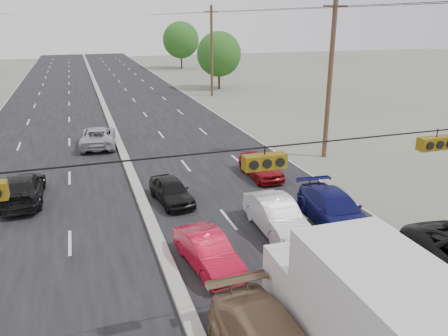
{
  "coord_description": "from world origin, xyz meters",
  "views": [
    {
      "loc": [
        -2.49,
        -8.88,
        8.63
      ],
      "look_at": [
        3.47,
        8.82,
        2.2
      ],
      "focal_mm": 35.0,
      "sensor_mm": 36.0,
      "label": 1
    }
  ],
  "objects_px": {
    "tree_right_far": "(181,40)",
    "oncoming_far": "(98,137)",
    "queue_car_e": "(261,166)",
    "box_truck": "(370,323)",
    "utility_pole_right_c": "(212,51)",
    "oncoming_near": "(22,188)",
    "queue_car_b": "(277,216)",
    "utility_pole_right_b": "(330,78)",
    "queue_car_d": "(334,210)",
    "tree_right_mid": "(219,54)",
    "red_sedan": "(208,252)",
    "queue_car_a": "(171,191)"
  },
  "relations": [
    {
      "from": "utility_pole_right_c",
      "to": "box_truck",
      "type": "distance_m",
      "value": 42.99
    },
    {
      "from": "utility_pole_right_c",
      "to": "tree_right_far",
      "type": "xyz_separation_m",
      "value": [
        3.5,
        30.0,
        -0.15
      ]
    },
    {
      "from": "queue_car_d",
      "to": "queue_car_b",
      "type": "bearing_deg",
      "value": -178.52
    },
    {
      "from": "tree_right_far",
      "to": "oncoming_far",
      "type": "distance_m",
      "value": 50.98
    },
    {
      "from": "queue_car_e",
      "to": "oncoming_near",
      "type": "bearing_deg",
      "value": 178.04
    },
    {
      "from": "utility_pole_right_b",
      "to": "queue_car_e",
      "type": "xyz_separation_m",
      "value": [
        -5.5,
        -2.27,
        -4.45
      ]
    },
    {
      "from": "queue_car_b",
      "to": "utility_pole_right_c",
      "type": "bearing_deg",
      "value": 78.33
    },
    {
      "from": "utility_pole_right_c",
      "to": "queue_car_e",
      "type": "xyz_separation_m",
      "value": [
        -5.5,
        -27.27,
        -4.45
      ]
    },
    {
      "from": "queue_car_e",
      "to": "oncoming_far",
      "type": "bearing_deg",
      "value": 131.56
    },
    {
      "from": "box_truck",
      "to": "oncoming_near",
      "type": "distance_m",
      "value": 17.64
    },
    {
      "from": "box_truck",
      "to": "queue_car_a",
      "type": "relative_size",
      "value": 1.98
    },
    {
      "from": "queue_car_d",
      "to": "tree_right_mid",
      "type": "bearing_deg",
      "value": 84.64
    },
    {
      "from": "utility_pole_right_c",
      "to": "utility_pole_right_b",
      "type": "bearing_deg",
      "value": -90.0
    },
    {
      "from": "queue_car_e",
      "to": "queue_car_d",
      "type": "bearing_deg",
      "value": -84.24
    },
    {
      "from": "red_sedan",
      "to": "oncoming_near",
      "type": "distance_m",
      "value": 11.12
    },
    {
      "from": "utility_pole_right_b",
      "to": "box_truck",
      "type": "relative_size",
      "value": 1.41
    },
    {
      "from": "tree_right_mid",
      "to": "oncoming_near",
      "type": "relative_size",
      "value": 1.48
    },
    {
      "from": "queue_car_a",
      "to": "queue_car_d",
      "type": "relative_size",
      "value": 0.73
    },
    {
      "from": "queue_car_e",
      "to": "oncoming_near",
      "type": "relative_size",
      "value": 0.8
    },
    {
      "from": "queue_car_d",
      "to": "oncoming_far",
      "type": "distance_m",
      "value": 18.55
    },
    {
      "from": "queue_car_a",
      "to": "oncoming_near",
      "type": "distance_m",
      "value": 7.36
    },
    {
      "from": "tree_right_far",
      "to": "oncoming_far",
      "type": "height_order",
      "value": "tree_right_far"
    },
    {
      "from": "red_sedan",
      "to": "oncoming_far",
      "type": "xyz_separation_m",
      "value": [
        -2.8,
        17.76,
        0.07
      ]
    },
    {
      "from": "utility_pole_right_c",
      "to": "queue_car_d",
      "type": "relative_size",
      "value": 2.04
    },
    {
      "from": "tree_right_mid",
      "to": "queue_car_d",
      "type": "bearing_deg",
      "value": -100.7
    },
    {
      "from": "tree_right_far",
      "to": "red_sedan",
      "type": "relative_size",
      "value": 2.16
    },
    {
      "from": "red_sedan",
      "to": "queue_car_a",
      "type": "bearing_deg",
      "value": 82.02
    },
    {
      "from": "tree_right_mid",
      "to": "utility_pole_right_c",
      "type": "bearing_deg",
      "value": -116.57
    },
    {
      "from": "box_truck",
      "to": "utility_pole_right_c",
      "type": "bearing_deg",
      "value": 78.77
    },
    {
      "from": "utility_pole_right_c",
      "to": "red_sedan",
      "type": "xyz_separation_m",
      "value": [
        -11.1,
        -35.49,
        -4.48
      ]
    },
    {
      "from": "utility_pole_right_b",
      "to": "queue_car_a",
      "type": "distance_m",
      "value": 12.71
    },
    {
      "from": "tree_right_mid",
      "to": "queue_car_a",
      "type": "xyz_separation_m",
      "value": [
        -13.6,
        -34.25,
        -3.73
      ]
    },
    {
      "from": "tree_right_mid",
      "to": "oncoming_far",
      "type": "distance_m",
      "value": 28.26
    },
    {
      "from": "queue_car_d",
      "to": "queue_car_e",
      "type": "bearing_deg",
      "value": 100.9
    },
    {
      "from": "oncoming_near",
      "to": "queue_car_e",
      "type": "bearing_deg",
      "value": 178.03
    },
    {
      "from": "utility_pole_right_c",
      "to": "queue_car_a",
      "type": "xyz_separation_m",
      "value": [
        -11.1,
        -29.25,
        -4.5
      ]
    },
    {
      "from": "utility_pole_right_c",
      "to": "queue_car_d",
      "type": "distance_m",
      "value": 34.55
    },
    {
      "from": "utility_pole_right_b",
      "to": "tree_right_far",
      "type": "distance_m",
      "value": 55.11
    },
    {
      "from": "tree_right_mid",
      "to": "queue_car_e",
      "type": "distance_m",
      "value": 33.45
    },
    {
      "from": "red_sedan",
      "to": "utility_pole_right_c",
      "type": "bearing_deg",
      "value": 64.65
    },
    {
      "from": "utility_pole_right_c",
      "to": "tree_right_far",
      "type": "height_order",
      "value": "utility_pole_right_c"
    },
    {
      "from": "tree_right_mid",
      "to": "queue_car_d",
      "type": "height_order",
      "value": "tree_right_mid"
    },
    {
      "from": "tree_right_far",
      "to": "oncoming_near",
      "type": "height_order",
      "value": "tree_right_far"
    },
    {
      "from": "tree_right_far",
      "to": "queue_car_d",
      "type": "height_order",
      "value": "tree_right_far"
    },
    {
      "from": "utility_pole_right_b",
      "to": "box_truck",
      "type": "bearing_deg",
      "value": -118.04
    },
    {
      "from": "utility_pole_right_c",
      "to": "queue_car_e",
      "type": "bearing_deg",
      "value": -101.4
    },
    {
      "from": "utility_pole_right_b",
      "to": "queue_car_b",
      "type": "height_order",
      "value": "utility_pole_right_b"
    },
    {
      "from": "tree_right_mid",
      "to": "oncoming_far",
      "type": "height_order",
      "value": "tree_right_mid"
    },
    {
      "from": "oncoming_near",
      "to": "oncoming_far",
      "type": "height_order",
      "value": "oncoming_near"
    },
    {
      "from": "utility_pole_right_c",
      "to": "oncoming_far",
      "type": "bearing_deg",
      "value": -128.1
    }
  ]
}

